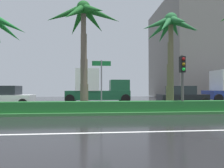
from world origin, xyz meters
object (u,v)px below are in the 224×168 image
at_px(traffic_signal_median_right, 182,73).
at_px(street_name_sign, 101,79).
at_px(car_in_traffic_leading, 6,96).
at_px(palm_tree_centre, 171,33).
at_px(car_in_traffic_second, 182,96).
at_px(box_truck_lead, 97,88).
at_px(palm_tree_centre_left, 84,25).

xyz_separation_m(traffic_signal_median_right, street_name_sign, (-4.82, 0.23, -0.37)).
bearing_deg(car_in_traffic_leading, palm_tree_centre, -17.40).
xyz_separation_m(car_in_traffic_leading, car_in_traffic_second, (15.32, 0.17, 0.00)).
distance_m(traffic_signal_median_right, car_in_traffic_leading, 13.94).
bearing_deg(car_in_traffic_second, box_truck_lead, 159.28).
xyz_separation_m(traffic_signal_median_right, car_in_traffic_leading, (-12.61, 5.73, -1.62)).
relative_size(car_in_traffic_leading, car_in_traffic_second, 1.00).
xyz_separation_m(palm_tree_centre, car_in_traffic_leading, (-12.63, 3.96, -4.53)).
bearing_deg(car_in_traffic_leading, traffic_signal_median_right, -24.45).
relative_size(car_in_traffic_leading, box_truck_lead, 0.67).
bearing_deg(box_truck_lead, car_in_traffic_second, -20.72).
xyz_separation_m(palm_tree_centre_left, box_truck_lead, (0.94, 7.28, -4.11)).
relative_size(palm_tree_centre_left, traffic_signal_median_right, 2.12).
xyz_separation_m(street_name_sign, car_in_traffic_leading, (-7.79, 5.51, -1.25)).
bearing_deg(traffic_signal_median_right, car_in_traffic_second, 65.31).
bearing_deg(car_in_traffic_leading, box_truck_lead, 21.86).
height_order(car_in_traffic_leading, car_in_traffic_second, same).
relative_size(palm_tree_centre, box_truck_lead, 1.03).
relative_size(box_truck_lead, car_in_traffic_second, 1.49).
bearing_deg(box_truck_lead, street_name_sign, -89.06).
xyz_separation_m(palm_tree_centre_left, traffic_signal_median_right, (5.90, -1.52, -3.21)).
bearing_deg(car_in_traffic_second, palm_tree_centre_left, -153.05).
bearing_deg(palm_tree_centre, street_name_sign, -162.24).
bearing_deg(palm_tree_centre_left, street_name_sign, -49.97).
distance_m(palm_tree_centre_left, traffic_signal_median_right, 6.89).
xyz_separation_m(box_truck_lead, car_in_traffic_second, (7.67, -2.90, -0.72)).
distance_m(palm_tree_centre_left, box_truck_lead, 8.42).
xyz_separation_m(palm_tree_centre_left, street_name_sign, (1.08, -1.29, -3.58)).
height_order(palm_tree_centre_left, palm_tree_centre, palm_tree_centre_left).
bearing_deg(box_truck_lead, palm_tree_centre, -54.66).
relative_size(palm_tree_centre, traffic_signal_median_right, 1.98).
height_order(palm_tree_centre, car_in_traffic_second, palm_tree_centre).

